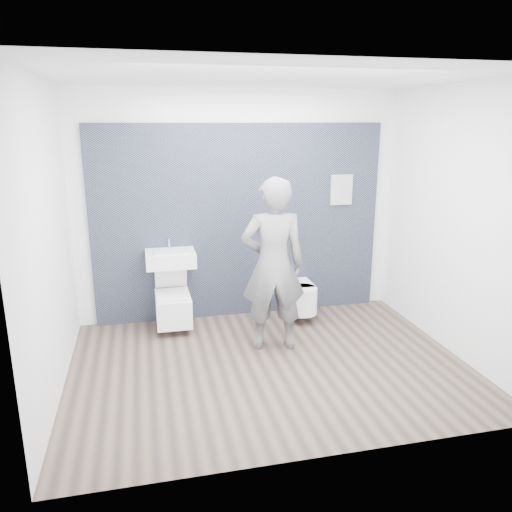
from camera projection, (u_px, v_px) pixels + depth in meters
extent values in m
plane|color=brown|center=(269.00, 365.00, 5.12)|extent=(4.00, 4.00, 0.00)
plane|color=white|center=(240.00, 206.00, 6.17)|extent=(4.00, 0.00, 4.00)
plane|color=white|center=(326.00, 279.00, 3.35)|extent=(4.00, 0.00, 4.00)
plane|color=white|center=(47.00, 243.00, 4.32)|extent=(0.00, 3.00, 3.00)
plane|color=white|center=(456.00, 222.00, 5.19)|extent=(0.00, 3.00, 3.00)
plane|color=white|center=(271.00, 76.00, 4.39)|extent=(4.00, 4.00, 0.00)
cube|color=black|center=(241.00, 313.00, 6.51)|extent=(3.60, 0.06, 2.40)
cube|color=white|center=(171.00, 259.00, 5.86)|extent=(0.57, 0.43, 0.17)
cube|color=silver|center=(170.00, 252.00, 5.82)|extent=(0.40, 0.29, 0.03)
cylinder|color=silver|center=(169.00, 243.00, 5.96)|extent=(0.02, 0.02, 0.14)
cylinder|color=silver|center=(169.00, 238.00, 5.90)|extent=(0.02, 0.10, 0.02)
cylinder|color=silver|center=(170.00, 266.00, 6.08)|extent=(0.04, 0.04, 0.11)
cube|color=white|center=(173.00, 308.00, 5.94)|extent=(0.41, 0.59, 0.34)
cylinder|color=silver|center=(173.00, 297.00, 5.86)|extent=(0.29, 0.29, 0.03)
cube|color=white|center=(173.00, 295.00, 5.85)|extent=(0.38, 0.47, 0.02)
cube|color=white|center=(171.00, 273.00, 6.00)|extent=(0.38, 0.17, 0.41)
cube|color=silver|center=(172.00, 311.00, 6.22)|extent=(0.11, 0.06, 0.08)
cube|color=white|center=(297.00, 295.00, 6.35)|extent=(0.37, 0.43, 0.31)
cylinder|color=white|center=(302.00, 301.00, 6.15)|extent=(0.37, 0.37, 0.31)
cube|color=white|center=(298.00, 284.00, 6.28)|extent=(0.35, 0.41, 0.03)
cylinder|color=white|center=(303.00, 289.00, 6.09)|extent=(0.35, 0.35, 0.03)
cube|color=silver|center=(293.00, 299.00, 6.56)|extent=(0.10, 0.06, 0.08)
cube|color=white|center=(336.00, 306.00, 6.75)|extent=(0.29, 0.03, 0.38)
imported|color=slate|center=(273.00, 265.00, 5.29)|extent=(0.73, 0.53, 1.88)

